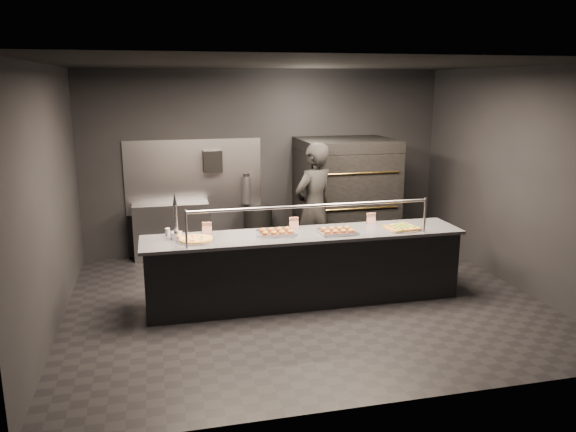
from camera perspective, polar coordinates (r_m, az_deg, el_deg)
The scene contains 15 objects.
room at distance 7.05m, azimuth 1.46°, elevation 2.85°, with size 6.04×6.00×3.00m.
service_counter at distance 7.27m, azimuth 1.69°, elevation -5.23°, with size 4.10×0.78×1.37m.
pizza_oven at distance 9.24m, azimuth 5.83°, elevation 1.97°, with size 1.50×1.23×1.91m.
prep_shelf at distance 9.27m, azimuth -11.72°, elevation -1.49°, with size 1.20×0.35×0.90m, color #99999E.
towel_dispenser at distance 9.17m, azimuth -7.67°, elevation 5.53°, with size 0.30×0.20×0.35m, color black.
fire_extinguisher at distance 9.33m, azimuth -4.22°, elevation 2.69°, with size 0.14×0.14×0.51m.
beer_tap at distance 6.98m, azimuth -11.32°, elevation -0.98°, with size 0.15×0.21×0.58m.
round_pizza at distance 6.89m, azimuth -9.32°, elevation -2.36°, with size 0.47×0.47×0.03m.
slider_tray_a at distance 7.07m, azimuth -1.15°, elevation -1.66°, with size 0.55×0.47×0.07m.
slider_tray_b at distance 7.15m, azimuth 5.06°, elevation -1.54°, with size 0.49×0.38×0.07m.
square_pizza at distance 7.48m, azimuth 11.43°, elevation -1.18°, with size 0.49×0.49×0.05m.
condiment_jar at distance 7.16m, azimuth -11.90°, elevation -1.62°, with size 0.15×0.06×0.10m.
tent_cards at distance 7.36m, azimuth 0.46°, elevation -0.69°, with size 2.34×0.04×0.15m.
trash_bin at distance 9.32m, azimuth -3.06°, elevation -1.50°, with size 0.47×0.47×0.79m, color black.
worker at distance 8.33m, azimuth 2.64°, elevation 0.81°, with size 0.71×0.47×1.95m, color black.
Camera 1 is at (-1.81, -6.65, 2.78)m, focal length 35.00 mm.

